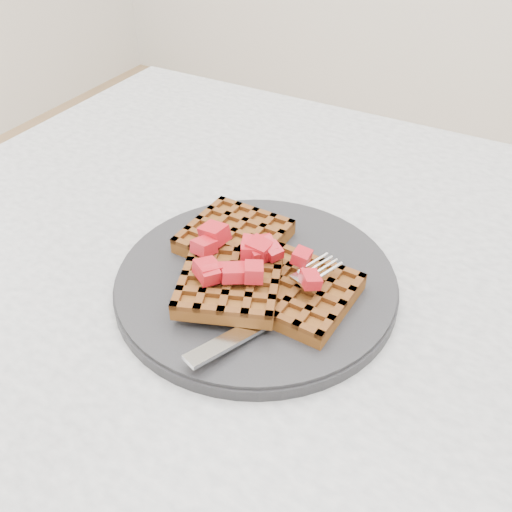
{
  "coord_description": "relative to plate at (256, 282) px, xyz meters",
  "views": [
    {
      "loc": [
        0.06,
        -0.4,
        1.12
      ],
      "look_at": [
        -0.14,
        -0.04,
        0.79
      ],
      "focal_mm": 40.0,
      "sensor_mm": 36.0,
      "label": 1
    }
  ],
  "objects": [
    {
      "name": "table",
      "position": [
        0.14,
        0.04,
        -0.12
      ],
      "size": [
        1.2,
        0.8,
        0.75
      ],
      "color": "beige",
      "rests_on": "ground"
    },
    {
      "name": "plate",
      "position": [
        0.0,
        0.0,
        0.0
      ],
      "size": [
        0.27,
        0.27,
        0.02
      ],
      "primitive_type": "cylinder",
      "color": "black",
      "rests_on": "table"
    },
    {
      "name": "waffles",
      "position": [
        0.0,
        -0.0,
        0.02
      ],
      "size": [
        0.19,
        0.18,
        0.03
      ],
      "color": "brown",
      "rests_on": "plate"
    },
    {
      "name": "strawberry_pile",
      "position": [
        0.0,
        -0.0,
        0.05
      ],
      "size": [
        0.15,
        0.15,
        0.02
      ],
      "primitive_type": null,
      "color": "#950511",
      "rests_on": "waffles"
    },
    {
      "name": "fork",
      "position": [
        0.04,
        -0.04,
        0.02
      ],
      "size": [
        0.08,
        0.18,
        0.02
      ],
      "primitive_type": null,
      "rotation": [
        0.0,
        0.0,
        -0.34
      ],
      "color": "silver",
      "rests_on": "plate"
    }
  ]
}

